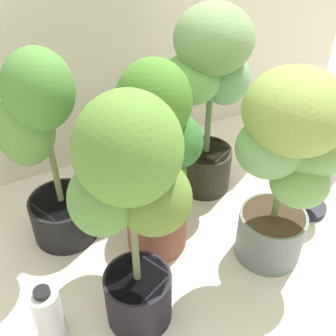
# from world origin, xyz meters

# --- Properties ---
(ground_plane) EXTENTS (8.00, 8.00, 0.00)m
(ground_plane) POSITION_xyz_m (0.00, 0.00, 0.00)
(ground_plane) COLOR silver
(ground_plane) RESTS_ON ground
(potted_plant_back_right) EXTENTS (0.47, 0.37, 0.90)m
(potted_plant_back_right) POSITION_xyz_m (0.33, 0.38, 0.56)
(potted_plant_back_right) COLOR #28271B
(potted_plant_back_right) RESTS_ON ground
(potted_plant_back_left) EXTENTS (0.34, 0.30, 0.85)m
(potted_plant_back_left) POSITION_xyz_m (-0.38, 0.40, 0.46)
(potted_plant_back_left) COLOR black
(potted_plant_back_left) RESTS_ON ground
(potted_plant_front_left) EXTENTS (0.41, 0.36, 0.91)m
(potted_plant_front_left) POSITION_xyz_m (-0.26, -0.13, 0.56)
(potted_plant_front_left) COLOR black
(potted_plant_front_left) RESTS_ON ground
(potted_plant_front_right) EXTENTS (0.50, 0.50, 0.83)m
(potted_plant_front_right) POSITION_xyz_m (0.35, -0.12, 0.51)
(potted_plant_front_right) COLOR slate
(potted_plant_front_right) RESTS_ON ground
(potted_plant_center) EXTENTS (0.40, 0.36, 0.84)m
(potted_plant_center) POSITION_xyz_m (-0.04, 0.15, 0.48)
(potted_plant_center) COLOR brown
(potted_plant_center) RESTS_ON ground
(floor_fan) EXTENTS (0.22, 0.22, 0.32)m
(floor_fan) POSITION_xyz_m (0.67, 0.00, 0.20)
(floor_fan) COLOR black
(floor_fan) RESTS_ON ground
(nutrient_bottle) EXTENTS (0.10, 0.10, 0.26)m
(nutrient_bottle) POSITION_xyz_m (-0.56, -0.06, 0.12)
(nutrient_bottle) COLOR white
(nutrient_bottle) RESTS_ON ground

